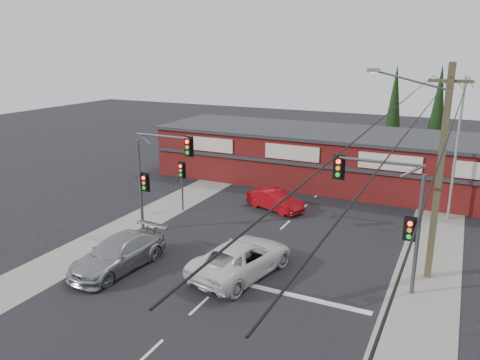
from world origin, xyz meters
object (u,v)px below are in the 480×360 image
at_px(white_suv, 242,258).
at_px(utility_pole, 437,167).
at_px(shop_building, 320,156).
at_px(silver_suv, 118,253).
at_px(red_sedan, 275,200).

xyz_separation_m(white_suv, utility_pole, (8.03, 3.56, 4.58)).
bearing_deg(utility_pole, shop_building, 123.76).
xyz_separation_m(silver_suv, red_sedan, (3.74, 11.52, -0.12)).
distance_m(silver_suv, red_sedan, 12.11).
relative_size(red_sedan, utility_pole, 0.41).
bearing_deg(red_sedan, silver_suv, -179.04).
bearing_deg(utility_pole, red_sedan, 149.84).
bearing_deg(shop_building, utility_pole, -56.24).
xyz_separation_m(silver_suv, shop_building, (4.39, 19.70, 1.34)).
relative_size(white_suv, shop_building, 0.22).
bearing_deg(shop_building, red_sedan, -94.54).
distance_m(white_suv, shop_building, 17.65).
relative_size(silver_suv, utility_pole, 0.55).
height_order(silver_suv, shop_building, shop_building).
bearing_deg(utility_pole, white_suv, -156.10).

